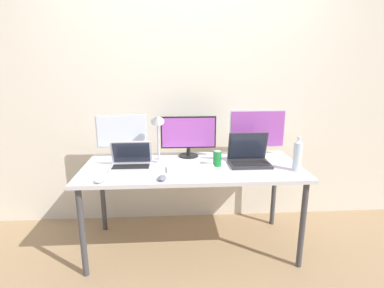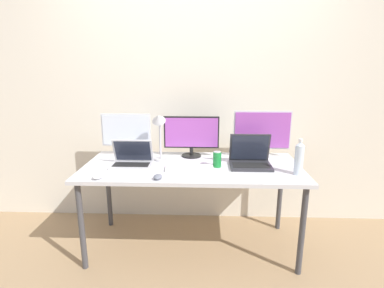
# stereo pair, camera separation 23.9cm
# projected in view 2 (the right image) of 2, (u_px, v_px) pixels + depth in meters

# --- Properties ---
(ground_plane) EXTENTS (16.00, 16.00, 0.00)m
(ground_plane) POSITION_uv_depth(u_px,v_px,m) (192.00, 245.00, 2.62)
(ground_plane) COLOR #9E7F5B
(wall_back) EXTENTS (7.00, 0.08, 2.60)m
(wall_back) POSITION_uv_depth(u_px,v_px,m) (194.00, 90.00, 2.87)
(wall_back) COLOR silver
(wall_back) RESTS_ON ground
(work_desk) EXTENTS (1.76, 0.78, 0.74)m
(work_desk) POSITION_uv_depth(u_px,v_px,m) (192.00, 172.00, 2.45)
(work_desk) COLOR #424247
(work_desk) RESTS_ON ground
(monitor_left) EXTENTS (0.44, 0.19, 0.38)m
(monitor_left) POSITION_uv_depth(u_px,v_px,m) (126.00, 133.00, 2.65)
(monitor_left) COLOR silver
(monitor_left) RESTS_ON work_desk
(monitor_center) EXTENTS (0.49, 0.17, 0.36)m
(monitor_center) POSITION_uv_depth(u_px,v_px,m) (191.00, 135.00, 2.63)
(monitor_center) COLOR black
(monitor_center) RESTS_ON work_desk
(monitor_right) EXTENTS (0.50, 0.19, 0.41)m
(monitor_right) POSITION_uv_depth(u_px,v_px,m) (262.00, 133.00, 2.62)
(monitor_right) COLOR silver
(monitor_right) RESTS_ON work_desk
(laptop_silver) EXTENTS (0.32, 0.21, 0.21)m
(laptop_silver) POSITION_uv_depth(u_px,v_px,m) (132.00, 160.00, 2.42)
(laptop_silver) COLOR silver
(laptop_silver) RESTS_ON work_desk
(laptop_secondary) EXTENTS (0.33, 0.25, 0.26)m
(laptop_secondary) POSITION_uv_depth(u_px,v_px,m) (250.00, 159.00, 2.42)
(laptop_secondary) COLOR #2D2D33
(laptop_secondary) RESTS_ON work_desk
(keyboard_main) EXTENTS (0.38, 0.15, 0.02)m
(keyboard_main) POSITION_uv_depth(u_px,v_px,m) (190.00, 168.00, 2.34)
(keyboard_main) COLOR white
(keyboard_main) RESTS_ON work_desk
(mouse_by_keyboard) EXTENTS (0.07, 0.10, 0.03)m
(mouse_by_keyboard) POSITION_uv_depth(u_px,v_px,m) (158.00, 177.00, 2.14)
(mouse_by_keyboard) COLOR slate
(mouse_by_keyboard) RESTS_ON work_desk
(mouse_by_laptop) EXTENTS (0.10, 0.12, 0.03)m
(mouse_by_laptop) POSITION_uv_depth(u_px,v_px,m) (98.00, 176.00, 2.15)
(mouse_by_laptop) COLOR silver
(mouse_by_laptop) RESTS_ON work_desk
(water_bottle) EXTENTS (0.07, 0.07, 0.27)m
(water_bottle) POSITION_uv_depth(u_px,v_px,m) (299.00, 158.00, 2.20)
(water_bottle) COLOR silver
(water_bottle) RESTS_ON work_desk
(soda_can_near_keyboard) EXTENTS (0.07, 0.07, 0.13)m
(soda_can_near_keyboard) POSITION_uv_depth(u_px,v_px,m) (217.00, 159.00, 2.39)
(soda_can_near_keyboard) COLOR #197F33
(soda_can_near_keyboard) RESTS_ON work_desk
(desk_lamp) EXTENTS (0.11, 0.18, 0.43)m
(desk_lamp) POSITION_uv_depth(u_px,v_px,m) (159.00, 128.00, 2.46)
(desk_lamp) COLOR #B7B7BC
(desk_lamp) RESTS_ON work_desk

